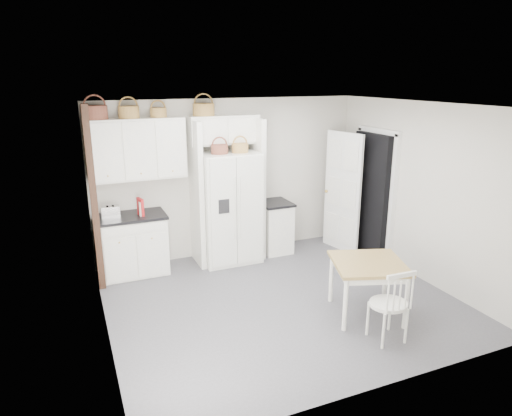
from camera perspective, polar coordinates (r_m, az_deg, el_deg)
name	(u,v)px	position (r m, az deg, el deg)	size (l,w,h in m)	color
floor	(281,300)	(6.35, 3.12, -11.45)	(4.50, 4.50, 0.00)	#48474B
ceiling	(284,105)	(5.63, 3.53, 12.69)	(4.50, 4.50, 0.00)	white
wall_back	(230,178)	(7.64, -3.31, 3.78)	(4.50, 4.50, 0.00)	beige
wall_left	(98,231)	(5.30, -19.11, -2.77)	(4.00, 4.00, 0.00)	beige
wall_right	(420,192)	(7.11, 19.82, 1.88)	(4.00, 4.00, 0.00)	beige
refrigerator	(229,207)	(7.38, -3.45, 0.09)	(0.93, 0.75, 1.79)	white
base_cab_left	(133,246)	(7.23, -15.08, -4.56)	(0.97, 0.61, 0.90)	white
base_cab_right	(275,228)	(7.87, 2.34, -2.48)	(0.48, 0.58, 0.84)	white
dining_table	(367,288)	(6.02, 13.67, -9.72)	(0.86, 0.86, 0.72)	olive
windsor_chair	(388,304)	(5.50, 16.22, -11.43)	(0.44, 0.40, 0.90)	white
counter_left	(131,216)	(7.08, -15.36, -1.01)	(1.01, 0.65, 0.04)	black
counter_right	(275,203)	(7.74, 2.37, 0.61)	(0.52, 0.61, 0.04)	black
toaster	(111,212)	(7.00, -17.71, -0.48)	(0.26, 0.15, 0.18)	silver
cookbook_red	(140,207)	(6.98, -14.25, 0.13)	(0.04, 0.18, 0.27)	red
cookbook_cream	(140,209)	(6.98, -14.29, -0.07)	(0.03, 0.14, 0.22)	beige
basket_upper_a	(95,113)	(6.90, -19.46, 11.18)	(0.34, 0.34, 0.19)	#52221D
basket_upper_b	(129,112)	(6.94, -15.62, 11.46)	(0.30, 0.30, 0.17)	#A17543
basket_upper_c	(158,113)	(7.01, -12.11, 11.59)	(0.24, 0.24, 0.14)	#A17543
basket_bridge_a	(204,110)	(7.18, -6.56, 12.13)	(0.33, 0.33, 0.19)	#A17543
basket_fridge_a	(220,149)	(7.02, -4.58, 7.33)	(0.26, 0.26, 0.14)	#52221D
basket_fridge_b	(240,148)	(7.14, -2.01, 7.51)	(0.26, 0.26, 0.14)	#A17543
upper_cabinet	(137,149)	(7.02, -14.61, 7.15)	(1.40, 0.34, 0.90)	white
bridge_cabinet	(223,130)	(7.30, -4.08, 9.74)	(1.12, 0.34, 0.45)	white
fridge_panel_left	(197,195)	(7.21, -7.43, 1.67)	(0.08, 0.60, 2.30)	white
fridge_panel_right	(256,189)	(7.53, 0.06, 2.45)	(0.08, 0.60, 2.30)	white
trim_post	(94,201)	(6.60, -19.60, 0.84)	(0.09, 0.09, 2.60)	black
doorway_void	(372,195)	(7.86, 14.28, 1.59)	(0.18, 0.85, 2.05)	black
door_slab	(342,193)	(7.92, 10.75, 1.91)	(0.80, 0.04, 2.05)	white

